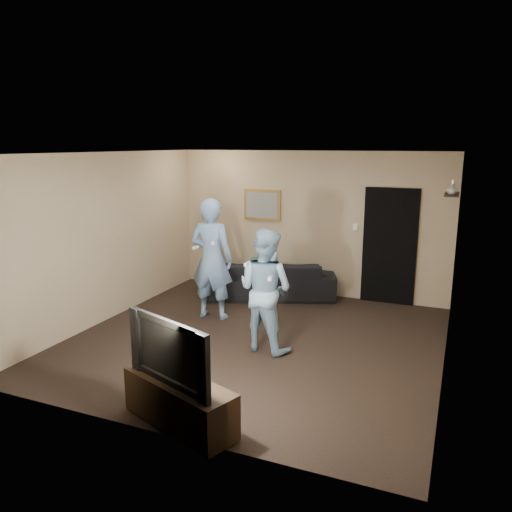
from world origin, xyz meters
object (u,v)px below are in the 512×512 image
at_px(wii_player_left, 212,259).
at_px(television, 178,349).
at_px(sofa, 271,279).
at_px(wii_player_right, 265,290).
at_px(tv_console, 180,402).

bearing_deg(wii_player_left, television, -68.28).
distance_m(sofa, wii_player_right, 2.40).
bearing_deg(tv_console, wii_player_left, 131.78).
distance_m(television, wii_player_left, 3.17).
height_order(tv_console, wii_player_left, wii_player_left).
bearing_deg(wii_player_right, tv_console, -91.82).
xyz_separation_m(sofa, wii_player_left, (-0.47, -1.38, 0.62)).
xyz_separation_m(tv_console, wii_player_left, (-1.17, 2.94, 0.71)).
distance_m(sofa, wii_player_left, 1.58).
distance_m(tv_console, wii_player_right, 2.18).
distance_m(tv_console, television, 0.56).
distance_m(sofa, television, 4.40).
height_order(tv_console, television, television).
bearing_deg(wii_player_right, television, -91.82).
bearing_deg(sofa, wii_player_left, 49.68).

